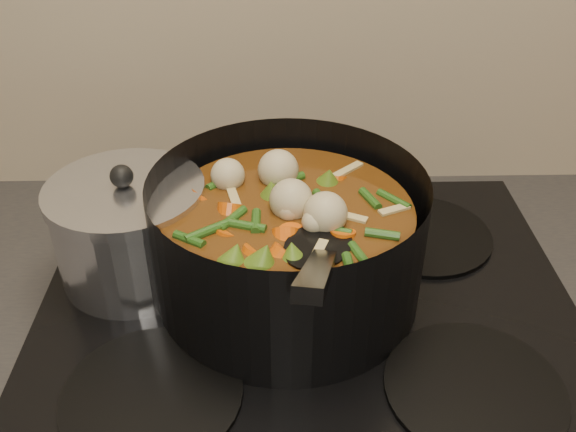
{
  "coord_description": "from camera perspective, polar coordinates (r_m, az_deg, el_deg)",
  "views": [
    {
      "loc": [
        -0.04,
        1.37,
        1.43
      ],
      "look_at": [
        -0.02,
        1.96,
        1.04
      ],
      "focal_mm": 40.0,
      "sensor_mm": 36.0,
      "label": 1
    }
  ],
  "objects": [
    {
      "name": "saucepan",
      "position": [
        0.78,
        -13.81,
        -1.23
      ],
      "size": [
        0.18,
        0.18,
        0.15
      ],
      "rotation": [
        0.0,
        0.0,
        0.22
      ],
      "color": "silver",
      "rests_on": "stovetop"
    },
    {
      "name": "stockpot",
      "position": [
        0.73,
        0.02,
        -2.35
      ],
      "size": [
        0.39,
        0.46,
        0.23
      ],
      "rotation": [
        0.0,
        0.0,
        -0.35
      ],
      "color": "black",
      "rests_on": "stovetop"
    },
    {
      "name": "stovetop",
      "position": [
        0.76,
        1.75,
        -8.35
      ],
      "size": [
        0.62,
        0.54,
        0.03
      ],
      "color": "black",
      "rests_on": "counter"
    }
  ]
}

